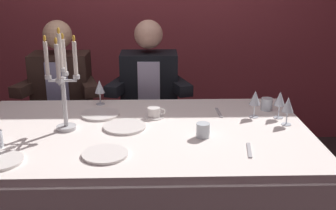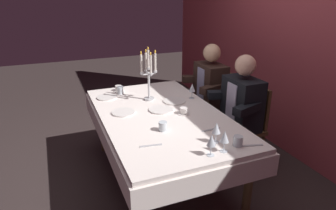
{
  "view_description": "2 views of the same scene",
  "coord_description": "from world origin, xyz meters",
  "px_view_note": "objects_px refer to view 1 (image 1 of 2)",
  "views": [
    {
      "loc": [
        0.1,
        -2.12,
        1.59
      ],
      "look_at": [
        0.16,
        -0.03,
        0.89
      ],
      "focal_mm": 43.8,
      "sensor_mm": 36.0,
      "label": 1
    },
    {
      "loc": [
        2.45,
        -0.92,
        1.85
      ],
      "look_at": [
        0.18,
        -0.0,
        0.89
      ],
      "focal_mm": 32.16,
      "sensor_mm": 36.0,
      "label": 2
    }
  ],
  "objects_px": {
    "candelabra": "(63,83)",
    "dining_table": "(139,149)",
    "dinner_plate_3": "(105,154)",
    "dinner_plate_0": "(125,127)",
    "dinner_plate_1": "(100,114)",
    "wine_glass_0": "(288,105)",
    "coffee_cup_1": "(154,113)",
    "wine_glass_2": "(255,99)",
    "water_tumbler_0": "(267,104)",
    "seated_diner_0": "(62,87)",
    "seated_diner_1": "(149,87)",
    "dinner_plate_2": "(0,161)",
    "wine_glass_3": "(280,99)",
    "water_tumbler_2": "(203,130)",
    "wine_glass_1": "(100,87)"
  },
  "relations": [
    {
      "from": "water_tumbler_0",
      "to": "seated_diner_1",
      "type": "distance_m",
      "value": 0.94
    },
    {
      "from": "dinner_plate_2",
      "to": "water_tumbler_0",
      "type": "distance_m",
      "value": 1.58
    },
    {
      "from": "dining_table",
      "to": "seated_diner_0",
      "type": "distance_m",
      "value": 1.08
    },
    {
      "from": "dinner_plate_3",
      "to": "wine_glass_1",
      "type": "xyz_separation_m",
      "value": [
        -0.12,
        0.78,
        0.11
      ]
    },
    {
      "from": "candelabra",
      "to": "dining_table",
      "type": "bearing_deg",
      "value": -2.77
    },
    {
      "from": "seated_diner_0",
      "to": "coffee_cup_1",
      "type": "bearing_deg",
      "value": -44.47
    },
    {
      "from": "dining_table",
      "to": "wine_glass_2",
      "type": "height_order",
      "value": "wine_glass_2"
    },
    {
      "from": "dining_table",
      "to": "coffee_cup_1",
      "type": "relative_size",
      "value": 14.7
    },
    {
      "from": "dinner_plate_2",
      "to": "coffee_cup_1",
      "type": "height_order",
      "value": "coffee_cup_1"
    },
    {
      "from": "wine_glass_2",
      "to": "water_tumbler_0",
      "type": "height_order",
      "value": "wine_glass_2"
    },
    {
      "from": "dinner_plate_0",
      "to": "wine_glass_0",
      "type": "height_order",
      "value": "wine_glass_0"
    },
    {
      "from": "dining_table",
      "to": "dinner_plate_1",
      "type": "height_order",
      "value": "dinner_plate_1"
    },
    {
      "from": "dinner_plate_0",
      "to": "wine_glass_2",
      "type": "relative_size",
      "value": 1.46
    },
    {
      "from": "dining_table",
      "to": "water_tumbler_2",
      "type": "relative_size",
      "value": 24.92
    },
    {
      "from": "wine_glass_0",
      "to": "wine_glass_2",
      "type": "xyz_separation_m",
      "value": [
        -0.16,
        0.13,
        -0.0
      ]
    },
    {
      "from": "dinner_plate_0",
      "to": "wine_glass_1",
      "type": "distance_m",
      "value": 0.48
    },
    {
      "from": "wine_glass_1",
      "to": "wine_glass_3",
      "type": "relative_size",
      "value": 1.0
    },
    {
      "from": "wine_glass_0",
      "to": "coffee_cup_1",
      "type": "height_order",
      "value": "wine_glass_0"
    },
    {
      "from": "wine_glass_0",
      "to": "dinner_plate_1",
      "type": "bearing_deg",
      "value": 170.2
    },
    {
      "from": "dinner_plate_3",
      "to": "candelabra",
      "type": "bearing_deg",
      "value": 126.5
    },
    {
      "from": "wine_glass_0",
      "to": "wine_glass_1",
      "type": "distance_m",
      "value": 1.18
    },
    {
      "from": "coffee_cup_1",
      "to": "dinner_plate_0",
      "type": "bearing_deg",
      "value": -134.34
    },
    {
      "from": "water_tumbler_2",
      "to": "seated_diner_0",
      "type": "relative_size",
      "value": 0.06
    },
    {
      "from": "dinner_plate_3",
      "to": "wine_glass_2",
      "type": "distance_m",
      "value": 0.98
    },
    {
      "from": "wine_glass_0",
      "to": "coffee_cup_1",
      "type": "relative_size",
      "value": 1.24
    },
    {
      "from": "dinner_plate_0",
      "to": "dinner_plate_2",
      "type": "xyz_separation_m",
      "value": [
        -0.54,
        -0.42,
        0.0
      ]
    },
    {
      "from": "dining_table",
      "to": "dinner_plate_1",
      "type": "relative_size",
      "value": 8.3
    },
    {
      "from": "seated_diner_1",
      "to": "wine_glass_0",
      "type": "bearing_deg",
      "value": -46.16
    },
    {
      "from": "water_tumbler_2",
      "to": "seated_diner_1",
      "type": "bearing_deg",
      "value": 106.68
    },
    {
      "from": "dinner_plate_1",
      "to": "seated_diner_0",
      "type": "distance_m",
      "value": 0.74
    },
    {
      "from": "wine_glass_0",
      "to": "wine_glass_3",
      "type": "height_order",
      "value": "same"
    },
    {
      "from": "wine_glass_0",
      "to": "wine_glass_2",
      "type": "height_order",
      "value": "same"
    },
    {
      "from": "wine_glass_2",
      "to": "water_tumbler_0",
      "type": "xyz_separation_m",
      "value": [
        0.11,
        0.13,
        -0.08
      ]
    },
    {
      "from": "dinner_plate_0",
      "to": "seated_diner_1",
      "type": "distance_m",
      "value": 0.86
    },
    {
      "from": "candelabra",
      "to": "wine_glass_3",
      "type": "relative_size",
      "value": 3.44
    },
    {
      "from": "wine_glass_1",
      "to": "coffee_cup_1",
      "type": "height_order",
      "value": "wine_glass_1"
    },
    {
      "from": "wine_glass_3",
      "to": "coffee_cup_1",
      "type": "height_order",
      "value": "wine_glass_3"
    },
    {
      "from": "candelabra",
      "to": "dinner_plate_1",
      "type": "xyz_separation_m",
      "value": [
        0.16,
        0.22,
        -0.26
      ]
    },
    {
      "from": "seated_diner_0",
      "to": "dinner_plate_0",
      "type": "bearing_deg",
      "value": -57.93
    },
    {
      "from": "water_tumbler_0",
      "to": "dinner_plate_3",
      "type": "bearing_deg",
      "value": -145.9
    },
    {
      "from": "dinner_plate_1",
      "to": "wine_glass_0",
      "type": "xyz_separation_m",
      "value": [
        1.09,
        -0.19,
        0.11
      ]
    },
    {
      "from": "water_tumbler_0",
      "to": "seated_diner_1",
      "type": "relative_size",
      "value": 0.06
    },
    {
      "from": "dining_table",
      "to": "dinner_plate_3",
      "type": "relative_size",
      "value": 8.68
    },
    {
      "from": "dinner_plate_0",
      "to": "wine_glass_2",
      "type": "bearing_deg",
      "value": 11.56
    },
    {
      "from": "wine_glass_0",
      "to": "wine_glass_3",
      "type": "distance_m",
      "value": 0.12
    },
    {
      "from": "wine_glass_1",
      "to": "wine_glass_3",
      "type": "distance_m",
      "value": 1.14
    },
    {
      "from": "coffee_cup_1",
      "to": "wine_glass_3",
      "type": "bearing_deg",
      "value": -2.25
    },
    {
      "from": "dinner_plate_0",
      "to": "dinner_plate_1",
      "type": "relative_size",
      "value": 1.02
    },
    {
      "from": "wine_glass_2",
      "to": "water_tumbler_0",
      "type": "relative_size",
      "value": 2.12
    },
    {
      "from": "dining_table",
      "to": "seated_diner_0",
      "type": "bearing_deg",
      "value": 124.7
    }
  ]
}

